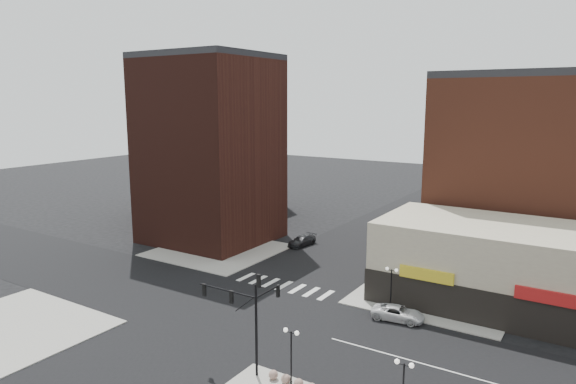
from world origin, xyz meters
The scene contains 15 objects.
ground centered at (0.00, 0.00, 0.00)m, with size 240.00×240.00×0.00m, color black.
road_ew centered at (0.00, 0.00, 0.01)m, with size 200.00×14.00×0.02m, color black.
road_ns centered at (0.00, 0.00, 0.01)m, with size 14.00×200.00×0.02m, color black.
sidewalk_nw centered at (-14.50, 14.50, 0.06)m, with size 15.00×15.00×0.12m, color gray.
sidewalk_ne centered at (14.50, 14.50, 0.06)m, with size 15.00×15.00×0.12m, color gray.
building_nw centered at (-19.00, 18.50, 12.50)m, with size 16.00×15.00×25.00m, color #351611.
building_nw_low centered at (-32.00, 34.00, 6.00)m, with size 20.00×18.00×12.00m, color #351611.
building_ne_midrise centered at (19.00, 29.50, 11.00)m, with size 18.00×15.00×22.00m, color brown.
building_ne_row centered at (21.00, 15.00, 3.30)m, with size 24.20×12.20×8.00m.
traffic_signal centered at (7.24, -7.83, 4.96)m, with size 5.59×3.09×7.77m.
street_lamp_se_a centered at (11.00, -8.00, 3.29)m, with size 1.22×0.32×4.16m.
street_lamp_se_b centered at (19.00, -8.00, 3.29)m, with size 1.22×0.32×4.16m.
street_lamp_ne centered at (12.00, 8.00, 3.29)m, with size 1.22×0.32×4.16m.
white_suv centered at (13.31, 6.50, 0.66)m, with size 2.17×4.72×1.31m, color silver.
dark_sedan_north centered at (-6.37, 22.42, 0.69)m, with size 1.92×4.73×1.37m, color black.
Camera 1 is at (28.36, -35.68, 19.70)m, focal length 32.00 mm.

